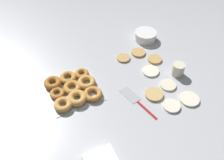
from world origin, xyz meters
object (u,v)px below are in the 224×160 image
object	(u,v)px
pancake_0	(154,94)
pancake_6	(189,99)
pancake_3	(172,106)
batter_bowl	(145,36)
pancake_2	(168,85)
pancake_4	(123,58)
pancake_1	(150,71)
spatula	(133,98)
donut_tray	(73,89)
paper_cup	(178,69)
pancake_5	(138,53)
pancake_7	(155,59)

from	to	relation	value
pancake_0	pancake_6	distance (m)	0.20
pancake_3	batter_bowl	distance (m)	0.62
pancake_2	pancake_4	distance (m)	0.35
pancake_2	batter_bowl	distance (m)	0.47
pancake_1	batter_bowl	world-z (taller)	batter_bowl
pancake_0	spatula	distance (m)	0.12
pancake_3	pancake_0	bearing A→B (deg)	-159.42
pancake_0	donut_tray	world-z (taller)	donut_tray
pancake_0	paper_cup	distance (m)	0.24
pancake_0	pancake_6	bearing A→B (deg)	54.62
pancake_5	paper_cup	xyz separation A→B (m)	(0.28, 0.12, 0.03)
pancake_2	paper_cup	bearing A→B (deg)	118.53
pancake_0	pancake_5	xyz separation A→B (m)	(-0.36, 0.10, -0.00)
pancake_6	paper_cup	size ratio (longest dim) A/B	1.38
batter_bowl	pancake_3	bearing A→B (deg)	-17.67
pancake_1	pancake_3	bearing A→B (deg)	-8.42
pancake_2	paper_cup	size ratio (longest dim) A/B	1.17
pancake_7	donut_tray	distance (m)	0.57
pancake_1	pancake_7	world-z (taller)	pancake_7
pancake_2	spatula	bearing A→B (deg)	-91.49
pancake_6	pancake_3	bearing A→B (deg)	-91.29
pancake_6	paper_cup	world-z (taller)	paper_cup
pancake_4	spatula	distance (m)	0.34
pancake_3	pancake_4	bearing A→B (deg)	-173.38
batter_bowl	pancake_6	bearing A→B (deg)	-6.63
pancake_0	pancake_5	world-z (taller)	same
batter_bowl	pancake_2	bearing A→B (deg)	-14.35
pancake_7	spatula	distance (m)	0.36
pancake_3	pancake_4	world-z (taller)	same
donut_tray	paper_cup	bearing A→B (deg)	76.85
pancake_0	donut_tray	xyz separation A→B (m)	(-0.23, -0.40, 0.01)
pancake_3	pancake_7	distance (m)	0.39
pancake_3	spatula	xyz separation A→B (m)	(-0.14, -0.16, -0.00)
pancake_3	batter_bowl	size ratio (longest dim) A/B	0.62
pancake_4	spatula	xyz separation A→B (m)	(0.32, -0.10, -0.00)
batter_bowl	pancake_0	bearing A→B (deg)	-25.67
pancake_2	pancake_5	size ratio (longest dim) A/B	1.00
pancake_1	pancake_4	xyz separation A→B (m)	(-0.18, -0.10, -0.00)
paper_cup	spatula	world-z (taller)	paper_cup
pancake_0	pancake_2	size ratio (longest dim) A/B	1.11
pancake_0	pancake_1	xyz separation A→B (m)	(-0.17, 0.08, -0.00)
pancake_5	pancake_4	bearing A→B (deg)	-87.56
pancake_4	donut_tray	world-z (taller)	donut_tray
pancake_4	donut_tray	size ratio (longest dim) A/B	0.29
spatula	donut_tray	bearing A→B (deg)	42.50
pancake_0	pancake_7	xyz separation A→B (m)	(-0.25, 0.17, -0.00)
pancake_4	pancake_7	bearing A→B (deg)	60.73
pancake_3	spatula	size ratio (longest dim) A/B	0.34
pancake_2	donut_tray	xyz separation A→B (m)	(-0.20, -0.52, 0.01)
pancake_2	pancake_6	bearing A→B (deg)	18.69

